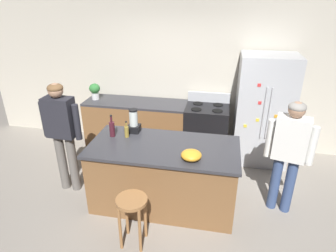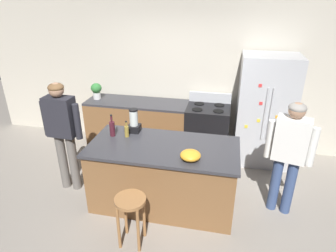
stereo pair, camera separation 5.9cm
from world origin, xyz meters
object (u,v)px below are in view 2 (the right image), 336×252
object	(u,v)px
potted_plant	(96,90)
bottle_wine	(112,128)
stove_range	(207,130)
blender_appliance	(134,122)
kitchen_island	(163,175)
refrigerator	(264,111)
bar_stool	(131,208)
person_by_sink_right	(289,149)
person_by_island_left	(63,128)
mixing_bowl	(190,155)
bottle_vinegar	(127,131)

from	to	relation	value
potted_plant	bottle_wine	bearing A→B (deg)	-58.04
stove_range	blender_appliance	size ratio (longest dim) A/B	3.17
kitchen_island	stove_range	world-z (taller)	stove_range
refrigerator	stove_range	xyz separation A→B (m)	(-0.94, 0.02, -0.47)
bar_stool	blender_appliance	xyz separation A→B (m)	(-0.30, 1.13, 0.56)
kitchen_island	person_by_sink_right	xyz separation A→B (m)	(1.59, 0.17, 0.49)
potted_plant	blender_appliance	bearing A→B (deg)	-47.03
stove_range	person_by_island_left	size ratio (longest dim) A/B	0.66
kitchen_island	mixing_bowl	distance (m)	0.70
person_by_island_left	potted_plant	size ratio (longest dim) A/B	5.55
kitchen_island	blender_appliance	distance (m)	0.85
blender_appliance	bottle_wine	xyz separation A→B (m)	(-0.25, -0.19, -0.03)
refrigerator	person_by_sink_right	world-z (taller)	refrigerator
mixing_bowl	person_by_sink_right	bearing A→B (deg)	20.23
bar_stool	potted_plant	distance (m)	2.81
mixing_bowl	bottle_vinegar	bearing A→B (deg)	156.10
bar_stool	mixing_bowl	size ratio (longest dim) A/B	2.59
person_by_island_left	bar_stool	size ratio (longest dim) A/B	2.58
person_by_island_left	potted_plant	distance (m)	1.51
bar_stool	mixing_bowl	bearing A→B (deg)	41.60
person_by_island_left	bottle_wine	size ratio (longest dim) A/B	5.27
person_by_island_left	mixing_bowl	bearing A→B (deg)	-9.62
bottle_vinegar	potted_plant	bearing A→B (deg)	127.84
kitchen_island	bottle_vinegar	distance (m)	0.79
stove_range	blender_appliance	distance (m)	1.65
person_by_sink_right	bottle_wine	distance (m)	2.35
refrigerator	stove_range	distance (m)	1.05
potted_plant	bottle_wine	xyz separation A→B (m)	(0.88, -1.41, -0.06)
potted_plant	person_by_sink_right	bearing A→B (deg)	-23.10
refrigerator	bar_stool	size ratio (longest dim) A/B	2.90
blender_appliance	mixing_bowl	world-z (taller)	blender_appliance
person_by_island_left	refrigerator	bearing A→B (deg)	26.76
bar_stool	blender_appliance	bearing A→B (deg)	105.03
kitchen_island	bottle_vinegar	world-z (taller)	bottle_vinegar
person_by_sink_right	potted_plant	world-z (taller)	person_by_sink_right
refrigerator	bottle_wine	size ratio (longest dim) A/B	5.92
bottle_wine	person_by_sink_right	bearing A→B (deg)	0.80
bottle_vinegar	bottle_wine	xyz separation A→B (m)	(-0.20, -0.01, 0.03)
refrigerator	person_by_sink_right	bearing A→B (deg)	-82.04
stove_range	bar_stool	xyz separation A→B (m)	(-0.67, -2.32, 0.03)
stove_range	potted_plant	xyz separation A→B (m)	(-2.10, 0.03, 0.62)
potted_plant	bottle_vinegar	distance (m)	1.77
stove_range	person_by_island_left	bearing A→B (deg)	-142.73
bottle_vinegar	mixing_bowl	bearing A→B (deg)	-23.90
person_by_sink_right	bottle_wine	world-z (taller)	person_by_sink_right
person_by_island_left	bar_stool	world-z (taller)	person_by_island_left
potted_plant	kitchen_island	bearing A→B (deg)	-43.43
bar_stool	potted_plant	world-z (taller)	potted_plant
refrigerator	person_by_island_left	bearing A→B (deg)	-153.24
person_by_island_left	mixing_bowl	size ratio (longest dim) A/B	6.67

